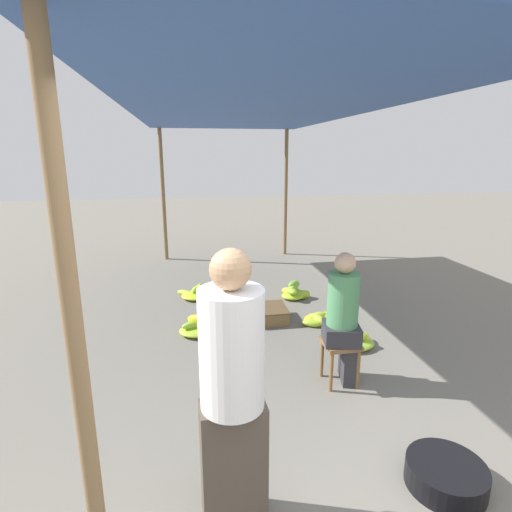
{
  "coord_description": "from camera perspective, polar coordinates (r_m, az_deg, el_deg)",
  "views": [
    {
      "loc": [
        -0.85,
        -1.33,
        2.23
      ],
      "look_at": [
        0.0,
        3.54,
        0.96
      ],
      "focal_mm": 28.0,
      "sensor_mm": 36.0,
      "label": 1
    }
  ],
  "objects": [
    {
      "name": "canopy_post_front_left",
      "position": [
        1.9,
        -24.1,
        -13.64
      ],
      "size": [
        0.08,
        0.08,
        2.75
      ],
      "primitive_type": "cylinder",
      "color": "olive",
      "rests_on": "ground"
    },
    {
      "name": "canopy_tarp",
      "position": [
        5.24,
        -0.55,
        20.33
      ],
      "size": [
        3.06,
        7.43,
        0.04
      ],
      "primitive_type": "cube",
      "color": "#33569E",
      "rests_on": "canopy_post_front_left"
    },
    {
      "name": "canopy_post_back_right",
      "position": [
        8.97,
        4.26,
        8.87
      ],
      "size": [
        0.08,
        0.08,
        2.75
      ],
      "primitive_type": "cylinder",
      "color": "olive",
      "rests_on": "ground"
    },
    {
      "name": "banana_pile_left_1",
      "position": [
        5.22,
        -7.89,
        -10.02
      ],
      "size": [
        0.51,
        0.46,
        0.26
      ],
      "color": "#90BE32",
      "rests_on": "ground"
    },
    {
      "name": "stool",
      "position": [
        4.12,
        11.95,
        -12.98
      ],
      "size": [
        0.34,
        0.34,
        0.44
      ],
      "color": "brown",
      "rests_on": "ground"
    },
    {
      "name": "basin_black",
      "position": [
        3.39,
        25.48,
        -26.4
      ],
      "size": [
        0.54,
        0.54,
        0.17
      ],
      "color": "black",
      "rests_on": "ground"
    },
    {
      "name": "vendor_foreground",
      "position": [
        2.43,
        -3.39,
        -18.58
      ],
      "size": [
        0.4,
        0.39,
        1.75
      ],
      "color": "#4C4238",
      "rests_on": "ground"
    },
    {
      "name": "crate_near",
      "position": [
        5.55,
        1.6,
        -8.24
      ],
      "size": [
        0.53,
        0.53,
        0.19
      ],
      "color": "brown",
      "rests_on": "ground"
    },
    {
      "name": "canopy_post_back_left",
      "position": [
        8.71,
        -13.12,
        8.38
      ],
      "size": [
        0.08,
        0.08,
        2.75
      ],
      "primitive_type": "cylinder",
      "color": "olive",
      "rests_on": "ground"
    },
    {
      "name": "banana_pile_right_1",
      "position": [
        5.52,
        8.86,
        -8.87
      ],
      "size": [
        0.5,
        0.43,
        0.15
      ],
      "color": "#A1C52F",
      "rests_on": "ground"
    },
    {
      "name": "banana_pile_left_0",
      "position": [
        6.45,
        -8.41,
        -5.26
      ],
      "size": [
        0.61,
        0.47,
        0.25
      ],
      "color": "#A8C72E",
      "rests_on": "ground"
    },
    {
      "name": "banana_pile_right_2",
      "position": [
        6.39,
        5.52,
        -5.18
      ],
      "size": [
        0.47,
        0.52,
        0.3
      ],
      "color": "#9EC430",
      "rests_on": "ground"
    },
    {
      "name": "banana_pile_right_0",
      "position": [
        4.99,
        13.69,
        -11.56
      ],
      "size": [
        0.54,
        0.44,
        0.2
      ],
      "color": "yellow",
      "rests_on": "ground"
    },
    {
      "name": "vendor_seated",
      "position": [
        3.99,
        12.46,
        -8.45
      ],
      "size": [
        0.4,
        0.4,
        1.34
      ],
      "color": "#2D2D33",
      "rests_on": "ground"
    }
  ]
}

